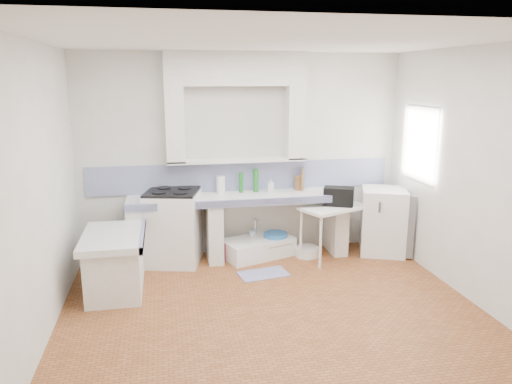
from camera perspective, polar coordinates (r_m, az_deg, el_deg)
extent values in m
plane|color=#94542D|center=(5.39, 2.06, -13.91)|extent=(4.50, 4.50, 0.00)
plane|color=white|center=(4.81, 2.35, 17.31)|extent=(4.50, 4.50, 0.00)
plane|color=white|center=(6.84, -1.58, 4.33)|extent=(4.50, 0.00, 4.50)
plane|color=white|center=(3.07, 10.68, -7.13)|extent=(4.50, 0.00, 4.50)
plane|color=white|center=(4.93, -24.22, -0.34)|extent=(0.00, 4.50, 4.50)
plane|color=white|center=(5.84, 24.27, 1.61)|extent=(0.00, 4.50, 4.50)
cube|color=white|center=(6.62, -2.35, 14.23)|extent=(1.90, 0.25, 0.45)
cube|color=#3B2112|center=(6.90, 19.96, 5.29)|extent=(0.35, 0.86, 1.06)
cube|color=white|center=(6.79, 19.15, 8.47)|extent=(0.01, 0.84, 0.24)
cube|color=white|center=(6.64, -1.99, -0.70)|extent=(3.00, 0.60, 0.08)
cube|color=navy|center=(6.37, -1.59, -1.29)|extent=(3.00, 0.04, 0.10)
cube|color=white|center=(6.70, -13.90, -4.96)|extent=(0.20, 0.55, 0.82)
cube|color=white|center=(6.72, -4.91, -4.56)|extent=(0.20, 0.55, 0.82)
cube|color=white|center=(7.11, 9.29, -3.70)|extent=(0.20, 0.55, 0.82)
cube|color=white|center=(5.89, -16.35, -5.11)|extent=(0.70, 1.10, 0.08)
cube|color=white|center=(6.00, -16.14, -8.28)|extent=(0.60, 1.00, 0.62)
cube|color=navy|center=(5.86, -13.13, -4.99)|extent=(0.04, 1.10, 0.10)
cube|color=navy|center=(6.88, -1.55, 1.84)|extent=(4.27, 0.03, 0.40)
cube|color=white|center=(6.66, -9.65, -4.17)|extent=(0.82, 0.81, 0.97)
cube|color=white|center=(6.90, 0.22, -6.61)|extent=(1.08, 0.82, 0.23)
cube|color=white|center=(6.84, 8.93, -4.68)|extent=(1.02, 0.82, 0.04)
cube|color=white|center=(7.18, 14.64, -3.30)|extent=(0.78, 0.78, 0.94)
cylinder|color=#AA1C39|center=(6.84, -3.08, -6.76)|extent=(0.28, 0.28, 0.25)
cylinder|color=orange|center=(6.83, 0.75, -6.73)|extent=(0.31, 0.31, 0.26)
cylinder|color=#2C74C5|center=(6.97, 2.28, -6.04)|extent=(0.40, 0.40, 0.31)
cylinder|color=white|center=(6.96, 5.98, -6.95)|extent=(0.40, 0.40, 0.13)
cylinder|color=silver|center=(6.97, -0.45, -5.92)|extent=(0.11, 0.11, 0.34)
cylinder|color=silver|center=(7.02, -0.55, -6.09)|extent=(0.09, 0.09, 0.27)
cube|color=black|center=(6.76, 9.65, -0.51)|extent=(0.46, 0.38, 0.25)
cylinder|color=#1B6D1F|center=(6.75, -1.75, 1.12)|extent=(0.08, 0.08, 0.28)
cylinder|color=#1B6D1F|center=(6.78, -0.02, 1.35)|extent=(0.07, 0.07, 0.32)
cube|color=olive|center=(6.94, 5.01, 1.07)|extent=(0.12, 0.10, 0.21)
cube|color=olive|center=(6.94, 5.50, 1.51)|extent=(0.10, 0.22, 0.31)
cylinder|color=white|center=(6.72, -4.15, 0.84)|extent=(0.13, 0.13, 0.24)
imported|color=white|center=(6.80, 1.76, 0.78)|extent=(0.10, 0.10, 0.18)
cube|color=navy|center=(6.33, 0.87, -9.55)|extent=(0.68, 0.46, 0.01)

